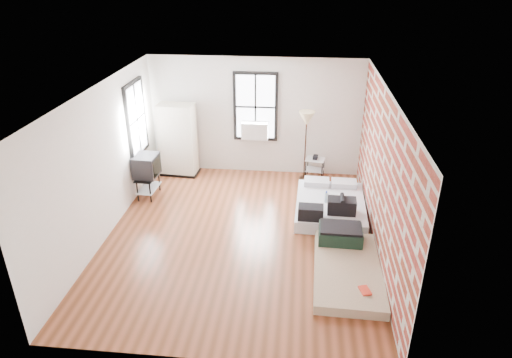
# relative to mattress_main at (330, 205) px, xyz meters

# --- Properties ---
(ground) EXTENTS (6.00, 6.00, 0.00)m
(ground) POSITION_rel_mattress_main_xyz_m (-1.74, -1.09, -0.17)
(ground) COLOR #592D17
(ground) RESTS_ON ground
(room_shell) EXTENTS (5.02, 6.02, 2.80)m
(room_shell) POSITION_rel_mattress_main_xyz_m (-1.51, -0.72, 1.57)
(room_shell) COLOR silver
(room_shell) RESTS_ON ground
(mattress_main) EXTENTS (1.45, 1.93, 0.61)m
(mattress_main) POSITION_rel_mattress_main_xyz_m (0.00, 0.00, 0.00)
(mattress_main) COLOR white
(mattress_main) RESTS_ON ground
(mattress_bare) EXTENTS (1.16, 2.13, 0.45)m
(mattress_bare) POSITION_rel_mattress_main_xyz_m (0.18, -1.89, -0.03)
(mattress_bare) COLOR tan
(mattress_bare) RESTS_ON ground
(wardrobe) EXTENTS (0.91, 0.57, 1.75)m
(wardrobe) POSITION_rel_mattress_main_xyz_m (-3.57, 1.56, 0.70)
(wardrobe) COLOR black
(wardrobe) RESTS_ON ground
(side_table) EXTENTS (0.49, 0.42, 0.58)m
(side_table) POSITION_rel_mattress_main_xyz_m (-0.30, 1.63, 0.22)
(side_table) COLOR black
(side_table) RESTS_ON ground
(floor_lamp) EXTENTS (0.36, 0.36, 1.67)m
(floor_lamp) POSITION_rel_mattress_main_xyz_m (-0.55, 1.56, 1.26)
(floor_lamp) COLOR #331D11
(floor_lamp) RESTS_ON ground
(tv_stand) EXTENTS (0.51, 0.70, 0.97)m
(tv_stand) POSITION_rel_mattress_main_xyz_m (-3.96, 0.34, 0.53)
(tv_stand) COLOR black
(tv_stand) RESTS_ON ground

